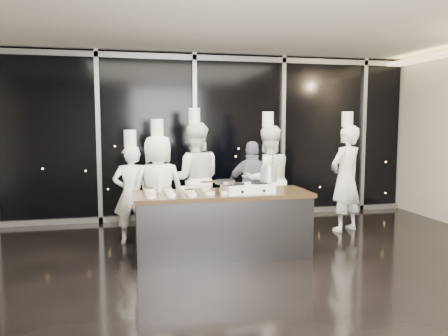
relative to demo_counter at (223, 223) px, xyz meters
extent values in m
plane|color=black|center=(0.00, -0.90, -0.45)|extent=(9.00, 9.00, 0.00)
cube|color=beige|center=(0.00, 2.60, 1.15)|extent=(9.00, 0.02, 3.20)
cube|color=silver|center=(0.00, -0.90, 2.75)|extent=(9.00, 7.00, 0.02)
cube|color=black|center=(0.00, 2.54, 1.15)|extent=(8.90, 0.04, 3.18)
cube|color=#919399|center=(0.00, 2.49, 2.65)|extent=(8.90, 0.08, 0.10)
cube|color=#919399|center=(0.00, 2.49, -0.40)|extent=(8.90, 0.08, 0.10)
cube|color=#919399|center=(-1.80, 2.49, 1.15)|extent=(0.08, 0.08, 3.20)
cube|color=#919399|center=(0.00, 2.49, 1.15)|extent=(0.08, 0.08, 3.20)
cube|color=#919399|center=(1.80, 2.49, 1.15)|extent=(0.08, 0.08, 3.20)
cube|color=#919399|center=(3.60, 2.49, 1.15)|extent=(0.08, 0.08, 3.20)
cube|color=#37363B|center=(0.00, 0.00, -0.03)|extent=(2.40, 0.80, 0.84)
cube|color=#45301D|center=(0.00, 0.00, 0.42)|extent=(2.46, 0.86, 0.06)
cube|color=white|center=(0.33, -0.11, 0.51)|extent=(0.70, 0.47, 0.12)
cylinder|color=black|center=(0.17, -0.12, 0.58)|extent=(0.25, 0.25, 0.02)
cylinder|color=black|center=(0.50, -0.10, 0.58)|extent=(0.25, 0.25, 0.02)
cylinder|color=black|center=(0.20, -0.34, 0.50)|extent=(0.04, 0.02, 0.04)
cylinder|color=black|center=(0.50, -0.31, 0.50)|extent=(0.04, 0.02, 0.04)
cylinder|color=slate|center=(0.00, -0.13, 0.61)|extent=(0.30, 0.30, 0.05)
cube|color=#4C2B14|center=(-0.23, -0.15, 0.62)|extent=(0.20, 0.05, 0.02)
cylinder|color=#B8B8BA|center=(0.65, -0.07, 0.70)|extent=(0.25, 0.25, 0.23)
cylinder|color=white|center=(-1.01, -0.27, 0.47)|extent=(0.13, 0.13, 0.04)
cylinder|color=#F85E29|center=(-1.01, -0.27, 0.49)|extent=(0.10, 0.10, 0.01)
cylinder|color=white|center=(-1.00, 0.03, 0.47)|extent=(0.15, 0.15, 0.04)
cylinder|color=beige|center=(-1.00, 0.03, 0.49)|extent=(0.13, 0.13, 0.01)
cylinder|color=white|center=(-1.00, 0.31, 0.47)|extent=(0.16, 0.16, 0.04)
cylinder|color=black|center=(-1.00, 0.31, 0.49)|extent=(0.13, 0.13, 0.01)
cylinder|color=white|center=(-0.74, -0.25, 0.47)|extent=(0.12, 0.12, 0.04)
cylinder|color=silver|center=(-0.74, -0.25, 0.49)|extent=(0.10, 0.10, 0.01)
cylinder|color=white|center=(-0.74, 0.07, 0.47)|extent=(0.13, 0.13, 0.04)
cylinder|color=#CABC65|center=(-0.74, 0.07, 0.49)|extent=(0.11, 0.11, 0.01)
cylinder|color=white|center=(-0.74, 0.29, 0.47)|extent=(0.12, 0.12, 0.04)
cylinder|color=brown|center=(-0.74, 0.29, 0.49)|extent=(0.10, 0.10, 0.01)
cylinder|color=white|center=(-0.47, -0.26, 0.47)|extent=(0.13, 0.13, 0.04)
cylinder|color=#CE7B54|center=(-0.47, -0.26, 0.49)|extent=(0.10, 0.10, 0.01)
cylinder|color=white|center=(-0.46, 0.05, 0.47)|extent=(0.15, 0.15, 0.04)
cylinder|color=black|center=(-0.46, 0.05, 0.49)|extent=(0.13, 0.13, 0.01)
cylinder|color=white|center=(-0.51, 0.33, 0.47)|extent=(0.14, 0.14, 0.04)
cylinder|color=beige|center=(-0.51, 0.33, 0.49)|extent=(0.11, 0.11, 0.01)
cylinder|color=white|center=(-0.22, -0.18, 0.47)|extent=(0.13, 0.13, 0.04)
cylinder|color=#A76A43|center=(-0.22, -0.18, 0.49)|extent=(0.11, 0.11, 0.01)
cylinder|color=white|center=(-0.22, 0.12, 0.47)|extent=(0.13, 0.13, 0.04)
cylinder|color=tan|center=(-0.22, 0.12, 0.49)|extent=(0.11, 0.11, 0.01)
cylinder|color=white|center=(-0.01, -0.20, 0.47)|extent=(0.12, 0.12, 0.04)
cylinder|color=beige|center=(-0.01, -0.20, 0.49)|extent=(0.10, 0.10, 0.01)
cylinder|color=white|center=(0.03, 0.10, 0.47)|extent=(0.11, 0.11, 0.04)
cylinder|color=brown|center=(0.03, 0.10, 0.49)|extent=(0.09, 0.09, 0.01)
cylinder|color=white|center=(0.22, -0.14, 0.47)|extent=(0.12, 0.12, 0.04)
cylinder|color=gold|center=(0.22, -0.14, 0.49)|extent=(0.10, 0.10, 0.01)
cylinder|color=silver|center=(-0.86, 0.19, 0.54)|extent=(0.07, 0.07, 0.19)
cone|color=silver|center=(-0.86, 0.19, 0.67)|extent=(0.06, 0.06, 0.06)
imported|color=white|center=(-1.24, 0.92, 0.31)|extent=(0.57, 0.39, 1.53)
cylinder|color=white|center=(-1.24, 0.92, 1.18)|extent=(0.20, 0.20, 0.26)
imported|color=white|center=(-0.84, 0.85, 0.39)|extent=(0.92, 0.70, 1.69)
cylinder|color=white|center=(-0.84, 0.85, 1.34)|extent=(0.22, 0.22, 0.26)
imported|color=white|center=(-0.21, 1.19, 0.48)|extent=(0.97, 0.79, 1.87)
cylinder|color=white|center=(-0.21, 1.19, 1.52)|extent=(0.21, 0.21, 0.26)
imported|color=#161B3E|center=(0.74, 1.01, 0.33)|extent=(0.99, 0.68, 1.56)
imported|color=white|center=(0.99, 1.02, 0.46)|extent=(0.96, 0.79, 1.82)
cylinder|color=white|center=(0.99, 1.02, 1.46)|extent=(0.21, 0.21, 0.26)
imported|color=white|center=(2.37, 0.91, 0.46)|extent=(0.78, 0.67, 1.82)
cylinder|color=white|center=(2.37, 0.91, 1.47)|extent=(0.25, 0.25, 0.26)
camera|label=1|loc=(-1.30, -5.89, 1.42)|focal=35.00mm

